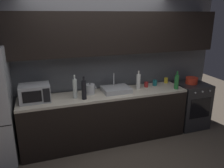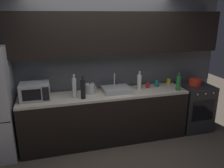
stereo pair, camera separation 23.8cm
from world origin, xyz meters
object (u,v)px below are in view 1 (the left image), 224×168
wine_bottle_dark (84,90)px  oven_range (190,105)px  wine_bottle_clear (75,88)px  wine_bottle_green (177,82)px  cooking_pot (192,81)px  kettle (90,89)px  microwave (35,93)px  wine_bottle_white (138,81)px  mug_yellow (166,80)px  mug_teal (155,83)px  mug_red (146,85)px

wine_bottle_dark → oven_range: bearing=3.7°
wine_bottle_clear → wine_bottle_green: 1.83m
cooking_pot → kettle: bearing=178.2°
microwave → wine_bottle_white: 1.79m
wine_bottle_clear → mug_yellow: (1.85, 0.25, -0.11)m
wine_bottle_white → mug_teal: bearing=10.7°
wine_bottle_dark → wine_bottle_green: wine_bottle_dark is taller
mug_red → mug_teal: bearing=9.5°
wine_bottle_white → mug_teal: (0.38, 0.07, -0.09)m
wine_bottle_white → mug_red: 0.21m
mug_yellow → mug_teal: bearing=-165.5°
wine_bottle_green → mug_teal: (-0.26, 0.31, -0.08)m
oven_range → mug_red: size_ratio=9.34×
wine_bottle_dark → mug_teal: bearing=10.8°
microwave → wine_bottle_white: bearing=1.2°
mug_teal → mug_red: mug_teal is taller
microwave → mug_yellow: size_ratio=4.40×
microwave → mug_red: bearing=2.2°
oven_range → wine_bottle_dark: bearing=-176.3°
wine_bottle_white → wine_bottle_dark: bearing=-169.1°
wine_bottle_green → mug_teal: bearing=130.2°
microwave → mug_red: 1.97m
wine_bottle_white → wine_bottle_clear: (-1.17, -0.10, 0.03)m
kettle → mug_teal: bearing=3.0°
wine_bottle_clear → wine_bottle_green: size_ratio=1.18×
wine_bottle_clear → microwave: bearing=173.8°
wine_bottle_dark → wine_bottle_white: (1.05, 0.20, -0.02)m
microwave → wine_bottle_green: 2.44m
kettle → wine_bottle_clear: wine_bottle_clear is taller
wine_bottle_dark → wine_bottle_white: bearing=10.9°
wine_bottle_white → wine_bottle_green: wine_bottle_white is taller
kettle → cooking_pot: 2.02m
kettle → cooking_pot: size_ratio=0.83×
microwave → wine_bottle_dark: 0.76m
mug_teal → wine_bottle_dark: bearing=-169.2°
wine_bottle_dark → mug_yellow: (1.72, 0.35, -0.11)m
wine_bottle_white → mug_yellow: size_ratio=3.21×
microwave → oven_range: bearing=-0.4°
kettle → wine_bottle_green: (1.55, -0.25, 0.05)m
wine_bottle_white → mug_yellow: 0.70m
kettle → mug_red: kettle is taller
wine_bottle_white → mug_teal: size_ratio=3.17×
kettle → mug_yellow: (1.57, 0.14, -0.03)m
mug_teal → mug_red: 0.20m
microwave → wine_bottle_dark: (0.74, -0.16, 0.02)m
oven_range → wine_bottle_green: wine_bottle_green is taller
wine_bottle_white → cooking_pot: 1.13m
mug_red → cooking_pot: 0.95m
microwave → wine_bottle_clear: 0.62m
wine_bottle_white → kettle: bearing=179.6°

